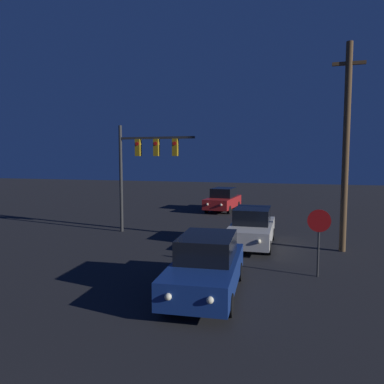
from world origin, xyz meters
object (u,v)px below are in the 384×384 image
car_far (223,200)px  stop_sign (319,230)px  traffic_signal_mast (142,159)px  car_mid (252,227)px  utility_pole (346,146)px  car_near (206,266)px

car_far → stop_sign: bearing=116.7°
traffic_signal_mast → car_mid: bearing=-12.3°
utility_pole → car_mid: bearing=-179.1°
car_near → car_mid: 6.63m
car_far → car_mid: bearing=111.8°
car_far → car_near: bearing=103.6°
car_mid → car_far: (-3.67, 11.01, 0.00)m
car_mid → traffic_signal_mast: size_ratio=0.82×
stop_sign → utility_pole: size_ratio=0.26×
utility_pole → car_near: bearing=-123.7°
car_mid → stop_sign: size_ratio=2.06×
stop_sign → utility_pole: bearing=73.9°
traffic_signal_mast → utility_pole: utility_pole is taller
car_mid → stop_sign: bearing=123.3°
car_mid → utility_pole: size_ratio=0.54×
stop_sign → car_far: bearing=113.3°
car_mid → utility_pole: 5.43m
traffic_signal_mast → stop_sign: bearing=-30.7°
car_near → car_far: 17.90m
car_far → utility_pole: size_ratio=0.54×
car_near → car_mid: size_ratio=1.01×
car_far → traffic_signal_mast: bearing=79.1°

